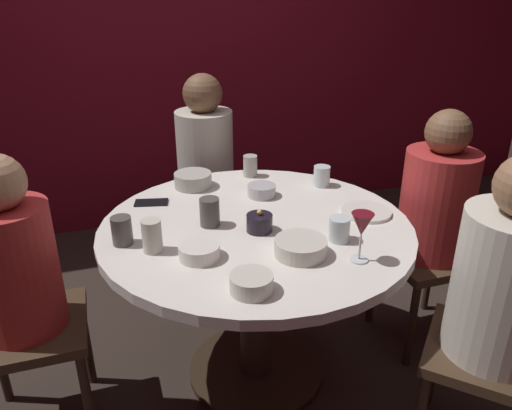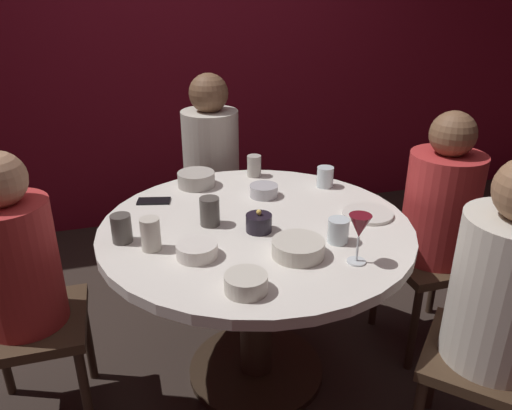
{
  "view_description": "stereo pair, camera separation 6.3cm",
  "coord_description": "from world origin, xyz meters",
  "px_view_note": "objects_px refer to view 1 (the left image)",
  "views": [
    {
      "loc": [
        -0.54,
        -1.66,
        1.61
      ],
      "look_at": [
        0.0,
        0.0,
        0.83
      ],
      "focal_mm": 34.72,
      "sensor_mm": 36.0,
      "label": 1
    },
    {
      "loc": [
        -0.48,
        -1.67,
        1.61
      ],
      "look_at": [
        0.0,
        0.0,
        0.83
      ],
      "focal_mm": 34.72,
      "sensor_mm": 36.0,
      "label": 2
    }
  ],
  "objects_px": {
    "bowl_salad_center": "(199,251)",
    "cup_center_front": "(122,231)",
    "cell_phone": "(151,202)",
    "cup_far_edge": "(339,229)",
    "seated_diner_left": "(16,272)",
    "cup_by_left_diner": "(250,166)",
    "cup_by_right_diner": "(210,212)",
    "bowl_sauce_side": "(193,180)",
    "cup_near_candle": "(152,236)",
    "bowl_small_white": "(301,247)",
    "dining_table": "(256,261)",
    "seated_diner_right": "(436,206)",
    "bowl_rice_portion": "(252,283)",
    "seated_diner_front_right": "(504,287)",
    "wine_glass": "(362,227)",
    "cup_beside_wine": "(322,176)",
    "bowl_serving_large": "(262,191)",
    "candle_holder": "(259,223)",
    "dinner_plate": "(366,212)",
    "seated_diner_back": "(205,157)"
  },
  "relations": [
    {
      "from": "dining_table",
      "to": "cup_beside_wine",
      "type": "xyz_separation_m",
      "value": [
        0.41,
        0.28,
        0.22
      ]
    },
    {
      "from": "seated_diner_back",
      "to": "dinner_plate",
      "type": "relative_size",
      "value": 5.79
    },
    {
      "from": "seated_diner_right",
      "to": "cup_by_right_diner",
      "type": "distance_m",
      "value": 1.03
    },
    {
      "from": "dining_table",
      "to": "cup_center_front",
      "type": "distance_m",
      "value": 0.56
    },
    {
      "from": "seated_diner_right",
      "to": "cell_phone",
      "type": "xyz_separation_m",
      "value": [
        -1.21,
        0.33,
        0.05
      ]
    },
    {
      "from": "bowl_rice_portion",
      "to": "bowl_salad_center",
      "type": "bearing_deg",
      "value": 113.44
    },
    {
      "from": "candle_holder",
      "to": "cup_far_edge",
      "type": "bearing_deg",
      "value": -33.14
    },
    {
      "from": "dining_table",
      "to": "candle_holder",
      "type": "xyz_separation_m",
      "value": [
        -0.01,
        -0.06,
        0.21
      ]
    },
    {
      "from": "seated_diner_left",
      "to": "bowl_rice_portion",
      "type": "bearing_deg",
      "value": -31.45
    },
    {
      "from": "bowl_serving_large",
      "to": "cell_phone",
      "type": "bearing_deg",
      "value": 171.51
    },
    {
      "from": "cup_center_front",
      "to": "wine_glass",
      "type": "bearing_deg",
      "value": -26.26
    },
    {
      "from": "bowl_sauce_side",
      "to": "cup_beside_wine",
      "type": "distance_m",
      "value": 0.6
    },
    {
      "from": "seated_diner_back",
      "to": "cup_near_candle",
      "type": "height_order",
      "value": "seated_diner_back"
    },
    {
      "from": "cell_phone",
      "to": "cup_center_front",
      "type": "height_order",
      "value": "cup_center_front"
    },
    {
      "from": "bowl_rice_portion",
      "to": "cup_by_right_diner",
      "type": "relative_size",
      "value": 1.2
    },
    {
      "from": "dinner_plate",
      "to": "cup_by_left_diner",
      "type": "relative_size",
      "value": 1.98
    },
    {
      "from": "bowl_serving_large",
      "to": "cup_far_edge",
      "type": "bearing_deg",
      "value": -74.3
    },
    {
      "from": "seated_diner_right",
      "to": "bowl_small_white",
      "type": "xyz_separation_m",
      "value": [
        -0.78,
        -0.28,
        0.07
      ]
    },
    {
      "from": "seated_diner_left",
      "to": "cup_by_left_diner",
      "type": "distance_m",
      "value": 1.14
    },
    {
      "from": "bowl_salad_center",
      "to": "cup_center_front",
      "type": "relative_size",
      "value": 1.37
    },
    {
      "from": "candle_holder",
      "to": "cup_beside_wine",
      "type": "distance_m",
      "value": 0.55
    },
    {
      "from": "cell_phone",
      "to": "cup_far_edge",
      "type": "relative_size",
      "value": 1.54
    },
    {
      "from": "dining_table",
      "to": "cup_by_left_diner",
      "type": "relative_size",
      "value": 11.81
    },
    {
      "from": "seated_diner_back",
      "to": "bowl_small_white",
      "type": "bearing_deg",
      "value": 3.45
    },
    {
      "from": "candle_holder",
      "to": "bowl_small_white",
      "type": "height_order",
      "value": "candle_holder"
    },
    {
      "from": "seated_diner_front_right",
      "to": "wine_glass",
      "type": "relative_size",
      "value": 6.65
    },
    {
      "from": "seated_diner_left",
      "to": "cup_center_front",
      "type": "height_order",
      "value": "seated_diner_left"
    },
    {
      "from": "seated_diner_front_right",
      "to": "wine_glass",
      "type": "height_order",
      "value": "seated_diner_front_right"
    },
    {
      "from": "wine_glass",
      "to": "cup_by_left_diner",
      "type": "bearing_deg",
      "value": 96.94
    },
    {
      "from": "seated_diner_back",
      "to": "cup_beside_wine",
      "type": "bearing_deg",
      "value": 34.03
    },
    {
      "from": "bowl_sauce_side",
      "to": "cup_near_candle",
      "type": "relative_size",
      "value": 1.44
    },
    {
      "from": "seated_diner_right",
      "to": "cup_center_front",
      "type": "xyz_separation_m",
      "value": [
        -1.35,
        -0.01,
        0.09
      ]
    },
    {
      "from": "bowl_serving_large",
      "to": "bowl_rice_portion",
      "type": "relative_size",
      "value": 0.93
    },
    {
      "from": "cell_phone",
      "to": "cup_center_front",
      "type": "bearing_deg",
      "value": 169.9
    },
    {
      "from": "bowl_small_white",
      "to": "cup_far_edge",
      "type": "relative_size",
      "value": 2.03
    },
    {
      "from": "cup_near_candle",
      "to": "seated_diner_front_right",
      "type": "bearing_deg",
      "value": -27.3
    },
    {
      "from": "seated_diner_front_right",
      "to": "bowl_salad_center",
      "type": "height_order",
      "value": "seated_diner_front_right"
    },
    {
      "from": "dining_table",
      "to": "bowl_serving_large",
      "type": "height_order",
      "value": "bowl_serving_large"
    },
    {
      "from": "bowl_small_white",
      "to": "cup_near_candle",
      "type": "distance_m",
      "value": 0.52
    },
    {
      "from": "cell_phone",
      "to": "bowl_rice_portion",
      "type": "xyz_separation_m",
      "value": [
        0.21,
        -0.76,
        0.02
      ]
    },
    {
      "from": "seated_diner_left",
      "to": "cup_near_candle",
      "type": "height_order",
      "value": "seated_diner_left"
    },
    {
      "from": "candle_holder",
      "to": "wine_glass",
      "type": "distance_m",
      "value": 0.41
    },
    {
      "from": "seated_diner_left",
      "to": "bowl_rice_portion",
      "type": "distance_m",
      "value": 0.85
    },
    {
      "from": "bowl_sauce_side",
      "to": "cup_beside_wine",
      "type": "height_order",
      "value": "cup_beside_wine"
    },
    {
      "from": "cup_by_left_diner",
      "to": "cup_by_right_diner",
      "type": "distance_m",
      "value": 0.56
    },
    {
      "from": "seated_diner_front_right",
      "to": "bowl_sauce_side",
      "type": "height_order",
      "value": "seated_diner_front_right"
    },
    {
      "from": "candle_holder",
      "to": "cup_center_front",
      "type": "xyz_separation_m",
      "value": [
        -0.5,
        0.06,
        0.02
      ]
    },
    {
      "from": "cup_by_left_diner",
      "to": "cup_near_candle",
      "type": "bearing_deg",
      "value": -132.44
    },
    {
      "from": "bowl_salad_center",
      "to": "cup_near_candle",
      "type": "height_order",
      "value": "cup_near_candle"
    },
    {
      "from": "seated_diner_front_right",
      "to": "bowl_rice_portion",
      "type": "relative_size",
      "value": 8.67
    }
  ]
}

